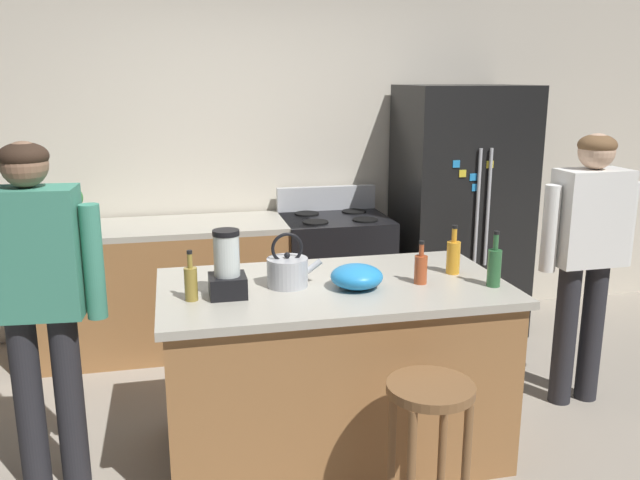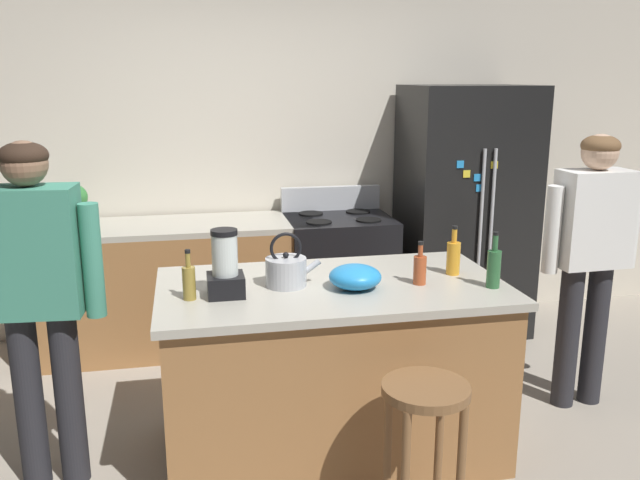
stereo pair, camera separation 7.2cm
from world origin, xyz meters
TOP-DOWN VIEW (x-y plane):
  - ground_plane at (0.00, 0.00)m, footprint 14.00×14.00m
  - back_wall at (0.00, 1.95)m, footprint 8.00×0.10m
  - kitchen_island at (0.00, 0.00)m, footprint 1.70×0.93m
  - back_counter_run at (-0.80, 1.55)m, footprint 2.00×0.64m
  - refrigerator at (1.35, 1.50)m, footprint 0.90×0.73m
  - stove_range at (0.39, 1.52)m, footprint 0.76×0.65m
  - person_by_island_left at (-1.36, -0.00)m, footprint 0.60×0.25m
  - person_by_sink_right at (1.55, 0.21)m, footprint 0.59×0.23m
  - bar_stool at (0.22, -0.73)m, footprint 0.36×0.36m
  - potted_plant at (-1.43, 1.55)m, footprint 0.20×0.20m
  - blender_appliance at (-0.52, -0.07)m, footprint 0.17×0.17m
  - bottle_cooking_sauce at (0.42, -0.09)m, footprint 0.06×0.06m
  - bottle_vinegar at (-0.69, -0.09)m, footprint 0.06×0.06m
  - bottle_olive_oil at (0.75, -0.21)m, footprint 0.07×0.07m
  - bottle_soda at (0.65, 0.04)m, footprint 0.07×0.07m
  - mixing_bowl at (0.09, -0.09)m, footprint 0.25×0.25m
  - tea_kettle at (-0.22, 0.02)m, footprint 0.28×0.20m

SIDE VIEW (x-z plane):
  - ground_plane at x=0.00m, z-range 0.00..0.00m
  - back_counter_run at x=-0.80m, z-range 0.00..0.91m
  - kitchen_island at x=0.00m, z-range 0.00..0.91m
  - stove_range at x=0.39m, z-range -0.08..1.01m
  - bar_stool at x=0.22m, z-range 0.19..0.89m
  - refrigerator at x=1.35m, z-range 0.00..1.84m
  - mixing_bowl at x=0.09m, z-range 0.91..1.02m
  - person_by_sink_right at x=1.55m, z-range 0.17..1.77m
  - bottle_cooking_sauce at x=0.42m, z-range 0.88..1.10m
  - tea_kettle at x=-0.22m, z-range 0.85..1.12m
  - person_by_island_left at x=-1.36m, z-range 0.17..1.81m
  - bottle_vinegar at x=-0.69m, z-range 0.88..1.11m
  - bottle_soda at x=0.65m, z-range 0.88..1.13m
  - bottle_olive_oil at x=0.75m, z-range 0.87..1.15m
  - blender_appliance at x=-0.52m, z-range 0.88..1.20m
  - potted_plant at x=-1.43m, z-range 0.93..1.23m
  - back_wall at x=0.00m, z-range 0.00..2.70m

